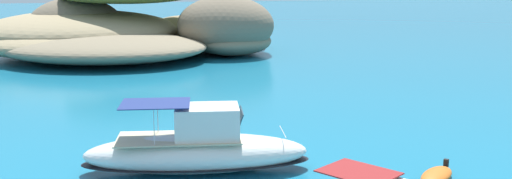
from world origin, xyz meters
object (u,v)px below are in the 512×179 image
object	(u,v)px
islet_large	(93,33)
motorboat_white	(197,150)
islet_small	(227,28)
dinghy_tender	(437,175)

from	to	relation	value
islet_large	motorboat_white	world-z (taller)	islet_large
islet_large	motorboat_white	bearing A→B (deg)	-83.02
islet_small	dinghy_tender	size ratio (longest dim) A/B	6.54
islet_small	motorboat_white	world-z (taller)	islet_small
motorboat_white	dinghy_tender	bearing A→B (deg)	-20.73
islet_small	dinghy_tender	distance (m)	44.86
islet_large	dinghy_tender	world-z (taller)	islet_large
dinghy_tender	motorboat_white	bearing A→B (deg)	159.27
islet_large	dinghy_tender	distance (m)	50.04
islet_large	dinghy_tender	bearing A→B (deg)	-72.30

